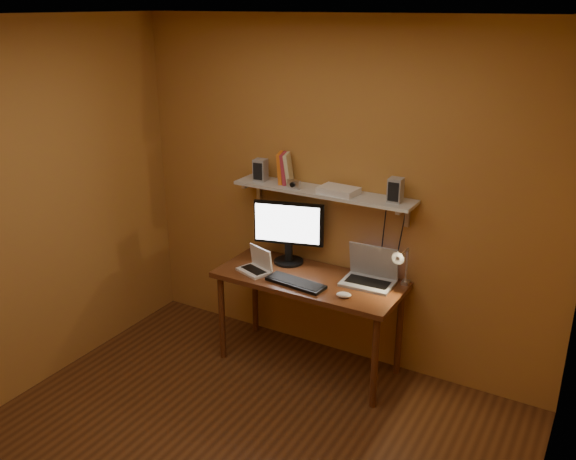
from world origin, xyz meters
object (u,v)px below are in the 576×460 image
Objects in this scene: router at (339,190)px; mouse at (344,295)px; shelf_camera at (294,184)px; laptop at (370,273)px; desk_lamp at (402,263)px; keyboard at (296,283)px; speaker_right at (395,190)px; desk at (309,288)px; monitor at (289,229)px; speaker_left at (260,170)px; netbook at (257,265)px; wall_shelf at (323,192)px.

mouse is at bearing -57.07° from router.
mouse is 0.90m from shelf_camera.
desk_lamp is (0.24, -0.02, 0.14)m from laptop.
router reaches higher than keyboard.
speaker_right reaches higher than router.
speaker_right is (-0.10, 0.06, 0.50)m from desk_lamp.
shelf_camera is (-0.76, -0.06, -0.05)m from speaker_right.
desk is at bearing 139.51° from mouse.
monitor is 0.48m from keyboard.
speaker_left is at bearing 143.11° from mouse.
desk is 8.33× the size of speaker_left.
laptop reaches higher than netbook.
monitor reaches higher than netbook.
desk is at bearing 85.24° from keyboard.
monitor is at bearing 148.47° from desk.
mouse is 0.62× the size of speaker_left.
monitor is 1.94× the size of router.
desk_lamp reaches higher than keyboard.
mouse is 0.38× the size of router.
wall_shelf is at bearing 171.83° from laptop.
monitor is at bearing 179.68° from speaker_right.
shelf_camera is (-0.21, 0.13, 0.74)m from desk.
monitor is (-0.27, 0.17, 0.36)m from desk.
router is at bearing 107.71° from mouse.
netbook is at bearing -143.90° from wall_shelf.
mouse is (0.63, -0.34, -0.26)m from monitor.
monitor is 1.43× the size of desk_lamp.
laptop is at bearing 19.69° from desk.
shelf_camera is at bearing 179.74° from desk_lamp.
speaker_left is at bearing 151.96° from keyboard.
wall_shelf is (0.00, 0.19, 0.69)m from desk.
wall_shelf reaches higher than netbook.
monitor is 0.37m from netbook.
laptop is 0.84× the size of keyboard.
netbook is at bearing -168.16° from desk_lamp.
shelf_camera reaches higher than wall_shelf.
netbook reaches higher than keyboard.
speaker_right is at bearing 46.00° from mouse.
laptop is at bearing 174.09° from desk_lamp.
desk_lamp is 3.46× the size of shelf_camera.
shelf_camera reaches higher than desk.
laptop is at bearing 40.04° from keyboard.
speaker_right reaches higher than desk_lamp.
keyboard is (-0.03, -0.15, 0.10)m from desk.
laptop is 0.65m from speaker_right.
netbook is 1.69× the size of speaker_left.
router is (0.53, 0.27, 0.60)m from netbook.
desk is 2.62× the size of monitor.
desk_lamp is (0.69, 0.28, 0.20)m from keyboard.
keyboard is (0.37, -0.06, -0.04)m from netbook.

